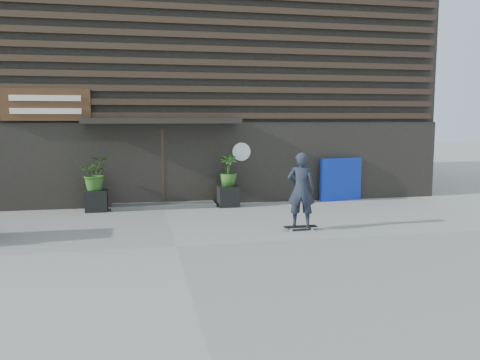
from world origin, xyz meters
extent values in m
plane|color=gray|center=(0.00, 0.00, 0.00)|extent=(80.00, 80.00, 0.00)
cube|color=#464644|center=(0.00, 4.60, 0.06)|extent=(3.00, 0.80, 0.12)
cube|color=black|center=(-1.90, 4.40, 0.30)|extent=(0.60, 0.60, 0.60)
imported|color=#2D591E|center=(-1.90, 4.40, 1.08)|extent=(0.86, 0.75, 0.96)
cube|color=black|center=(1.90, 4.40, 0.30)|extent=(0.60, 0.60, 0.60)
imported|color=#2D591E|center=(1.90, 4.40, 1.08)|extent=(0.54, 0.54, 0.96)
cube|color=#0C24A5|center=(5.61, 4.70, 0.68)|extent=(1.45, 0.34, 1.36)
cube|color=black|center=(0.00, 10.00, 4.00)|extent=(18.00, 10.00, 8.00)
cube|color=black|center=(0.00, 4.94, 1.25)|extent=(18.00, 0.12, 2.50)
cube|color=#38281E|center=(0.00, 4.88, 2.70)|extent=(17.60, 0.08, 0.18)
cube|color=#38281E|center=(0.00, 4.88, 3.09)|extent=(17.60, 0.08, 0.18)
cube|color=#38281E|center=(0.00, 4.88, 3.48)|extent=(17.60, 0.08, 0.18)
cube|color=#38281E|center=(0.00, 4.88, 3.88)|extent=(17.60, 0.08, 0.18)
cube|color=#38281E|center=(0.00, 4.88, 4.27)|extent=(17.60, 0.08, 0.18)
cube|color=#38281E|center=(0.00, 4.88, 4.66)|extent=(17.60, 0.08, 0.18)
cube|color=#38281E|center=(0.00, 4.88, 5.05)|extent=(17.60, 0.08, 0.18)
cube|color=#38281E|center=(0.00, 4.88, 5.45)|extent=(17.60, 0.08, 0.18)
cube|color=#38281E|center=(0.00, 4.88, 5.84)|extent=(17.60, 0.08, 0.18)
cube|color=black|center=(0.00, 4.50, 2.55)|extent=(4.50, 1.00, 0.15)
cube|color=black|center=(0.00, 5.10, 1.15)|extent=(2.40, 0.30, 2.30)
cube|color=#38281E|center=(0.00, 4.92, 1.15)|extent=(0.06, 0.10, 2.30)
cube|color=#472B19|center=(-3.20, 4.80, 3.00)|extent=(2.40, 0.10, 0.90)
cube|color=beige|center=(-3.20, 4.73, 3.18)|extent=(1.90, 0.02, 0.16)
cube|color=beige|center=(-3.20, 4.73, 2.82)|extent=(1.90, 0.02, 0.16)
cylinder|color=white|center=(2.40, 4.86, 1.60)|extent=(0.56, 0.03, 0.56)
cube|color=black|center=(2.99, 0.91, 0.09)|extent=(0.78, 0.20, 0.02)
cylinder|color=#ADAEA9|center=(2.73, 0.81, 0.03)|extent=(0.06, 0.03, 0.06)
cylinder|color=#AEADA9|center=(2.73, 1.01, 0.03)|extent=(0.06, 0.03, 0.06)
cylinder|color=#A3A49F|center=(3.25, 0.81, 0.03)|extent=(0.06, 0.03, 0.06)
cylinder|color=#B0B0AB|center=(3.25, 1.01, 0.03)|extent=(0.06, 0.03, 0.06)
imported|color=black|center=(2.99, 0.91, 0.97)|extent=(0.74, 0.61, 1.75)
camera|label=1|loc=(-0.73, -9.99, 2.62)|focal=37.05mm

